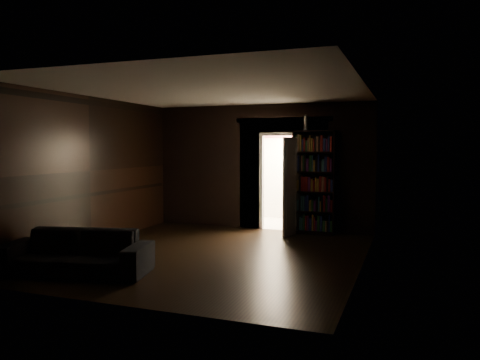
{
  "coord_description": "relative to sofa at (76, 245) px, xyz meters",
  "views": [
    {
      "loc": [
        3.18,
        -7.28,
        1.84
      ],
      "look_at": [
        0.18,
        0.9,
        1.23
      ],
      "focal_mm": 35.0,
      "sensor_mm": 36.0,
      "label": 1
    }
  ],
  "objects": [
    {
      "name": "ground",
      "position": [
        1.4,
        1.76,
        -0.41
      ],
      "size": [
        5.5,
        5.5,
        0.0
      ],
      "primitive_type": "plane",
      "color": "black",
      "rests_on": "ground"
    },
    {
      "name": "room_walls",
      "position": [
        1.39,
        2.84,
        1.27
      ],
      "size": [
        5.02,
        5.61,
        2.84
      ],
      "color": "black",
      "rests_on": "ground"
    },
    {
      "name": "kitchen_alcove",
      "position": [
        1.9,
        5.64,
        0.8
      ],
      "size": [
        2.2,
        1.8,
        2.6
      ],
      "color": "beige",
      "rests_on": "ground"
    },
    {
      "name": "sofa",
      "position": [
        0.0,
        0.0,
        0.0
      ],
      "size": [
        2.28,
        1.37,
        0.82
      ],
      "primitive_type": "imported",
      "rotation": [
        0.0,
        0.0,
        0.22
      ],
      "color": "black",
      "rests_on": "ground"
    },
    {
      "name": "bookshelf",
      "position": [
        2.65,
        4.31,
        0.69
      ],
      "size": [
        0.95,
        0.51,
        2.2
      ],
      "primitive_type": "cube",
      "rotation": [
        0.0,
        0.0,
        0.22
      ],
      "color": "black",
      "rests_on": "ground"
    },
    {
      "name": "refrigerator",
      "position": [
        2.26,
        5.79,
        0.42
      ],
      "size": [
        0.82,
        0.76,
        1.65
      ],
      "primitive_type": "cube",
      "rotation": [
        0.0,
        0.0,
        0.12
      ],
      "color": "white",
      "rests_on": "ground"
    },
    {
      "name": "door",
      "position": [
        2.26,
        4.08,
        0.62
      ],
      "size": [
        0.27,
        0.83,
        2.05
      ],
      "primitive_type": "cube",
      "rotation": [
        0.0,
        0.0,
        1.31
      ],
      "color": "silver",
      "rests_on": "ground"
    },
    {
      "name": "figurine",
      "position": [
        2.48,
        4.25,
        1.95
      ],
      "size": [
        0.11,
        0.11,
        0.33
      ],
      "primitive_type": "cube",
      "rotation": [
        0.0,
        0.0,
        -0.0
      ],
      "color": "white",
      "rests_on": "bookshelf"
    },
    {
      "name": "bottles",
      "position": [
        2.32,
        5.77,
        1.38
      ],
      "size": [
        0.68,
        0.22,
        0.28
      ],
      "primitive_type": "cube",
      "rotation": [
        0.0,
        0.0,
        0.21
      ],
      "color": "black",
      "rests_on": "refrigerator"
    }
  ]
}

